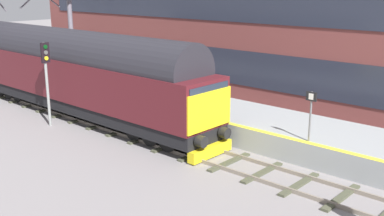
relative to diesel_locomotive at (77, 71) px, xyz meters
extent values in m
plane|color=gray|center=(0.00, -4.78, -2.48)|extent=(140.00, 140.00, 0.00)
cube|color=gray|center=(-0.72, -4.78, -2.41)|extent=(0.07, 60.00, 0.15)
cube|color=gray|center=(0.72, -4.78, -2.41)|extent=(0.07, 60.00, 0.15)
cube|color=#474936|center=(0.00, -15.05, -2.44)|extent=(2.50, 0.26, 0.09)
cube|color=#474936|center=(0.00, -13.47, -2.44)|extent=(2.50, 0.26, 0.09)
cube|color=#474936|center=(0.00, -11.89, -2.44)|extent=(2.50, 0.26, 0.09)
cube|color=#474936|center=(0.00, -10.31, -2.44)|extent=(2.50, 0.26, 0.09)
cube|color=#474936|center=(0.00, -8.73, -2.44)|extent=(2.50, 0.26, 0.09)
cube|color=#474936|center=(0.00, -7.15, -2.44)|extent=(2.50, 0.26, 0.09)
cube|color=#474936|center=(0.00, -5.57, -2.44)|extent=(2.50, 0.26, 0.09)
cube|color=#474936|center=(0.00, -3.99, -2.44)|extent=(2.50, 0.26, 0.09)
cube|color=#474936|center=(0.00, -2.41, -2.44)|extent=(2.50, 0.26, 0.09)
cube|color=#474936|center=(0.00, -0.84, -2.44)|extent=(2.50, 0.26, 0.09)
cube|color=#474936|center=(0.00, 0.74, -2.44)|extent=(2.50, 0.26, 0.09)
cube|color=#474936|center=(0.00, 2.32, -2.44)|extent=(2.50, 0.26, 0.09)
cube|color=#474936|center=(0.00, 3.90, -2.44)|extent=(2.50, 0.26, 0.09)
cube|color=#474936|center=(0.00, 5.48, -2.44)|extent=(2.50, 0.26, 0.09)
cube|color=#474936|center=(0.00, 7.06, -2.44)|extent=(2.50, 0.26, 0.09)
cube|color=#474936|center=(0.00, 8.64, -2.44)|extent=(2.50, 0.26, 0.09)
cube|color=#959A9C|center=(3.60, -4.78, -1.98)|extent=(4.00, 44.00, 1.00)
cube|color=yellow|center=(1.75, -4.78, -1.48)|extent=(0.30, 44.00, 0.01)
cube|color=brown|center=(10.90, -3.82, 3.16)|extent=(4.66, 40.33, 11.30)
cube|color=#282D3C|center=(8.54, -3.82, -0.41)|extent=(0.06, 37.10, 2.11)
cube|color=#282D3C|center=(8.54, -3.82, 3.35)|extent=(0.06, 37.10, 2.11)
cube|color=black|center=(0.00, 0.04, -1.66)|extent=(2.56, 18.49, 0.60)
cube|color=#52171E|center=(0.00, 0.04, -0.31)|extent=(2.70, 18.49, 2.10)
cylinder|color=#26252C|center=(0.00, 0.04, 0.92)|extent=(2.56, 17.01, 2.57)
cube|color=yellow|center=(0.00, -9.25, -0.46)|extent=(2.65, 0.08, 1.58)
cube|color=#232D3D|center=(0.00, -9.23, 0.26)|extent=(2.38, 0.04, 0.64)
cube|color=#232D3D|center=(1.37, 0.04, -0.01)|extent=(0.04, 12.94, 0.44)
cylinder|color=black|center=(-0.75, -9.46, -1.56)|extent=(0.48, 0.35, 0.48)
cylinder|color=black|center=(0.75, -9.46, -1.56)|extent=(0.48, 0.35, 0.48)
cube|color=yellow|center=(0.00, -9.31, -2.20)|extent=(2.43, 0.36, 0.47)
cylinder|color=black|center=(0.00, -7.54, -1.96)|extent=(1.64, 1.04, 1.04)
cylinder|color=black|center=(0.00, -6.44, -1.96)|extent=(1.64, 1.04, 1.04)
cylinder|color=black|center=(0.00, -5.34, -1.96)|extent=(1.64, 1.04, 1.04)
cylinder|color=black|center=(0.00, 5.41, -1.96)|extent=(1.64, 1.04, 1.04)
cylinder|color=black|center=(0.00, 6.51, -1.96)|extent=(1.64, 1.04, 1.04)
cylinder|color=black|center=(0.00, 7.61, -1.96)|extent=(1.64, 1.04, 1.04)
cylinder|color=gray|center=(-2.03, -0.39, -0.37)|extent=(0.14, 0.14, 4.22)
cube|color=black|center=(-2.03, -0.45, 1.24)|extent=(0.44, 0.10, 0.99)
cylinder|color=#0A3E13|center=(-2.03, -0.51, 1.54)|extent=(0.20, 0.06, 0.20)
cylinder|color=#50504E|center=(-2.03, -0.51, 1.26)|extent=(0.20, 0.06, 0.20)
cylinder|color=yellow|center=(-2.03, -0.51, 0.98)|extent=(0.20, 0.06, 0.20)
cylinder|color=slate|center=(1.93, -12.72, -0.48)|extent=(0.08, 0.08, 1.99)
cube|color=black|center=(1.90, -12.72, 0.33)|extent=(0.05, 0.44, 0.36)
cube|color=white|center=(1.87, -12.72, 0.33)|extent=(0.01, 0.20, 0.24)
cylinder|color=#343130|center=(3.18, -4.02, -1.05)|extent=(0.13, 0.13, 0.84)
cylinder|color=#343130|center=(3.25, -3.83, -1.05)|extent=(0.13, 0.13, 0.84)
cylinder|color=maroon|center=(3.21, -3.93, -0.35)|extent=(0.44, 0.44, 0.56)
sphere|color=tan|center=(3.21, -3.93, 0.06)|extent=(0.22, 0.22, 0.22)
cylinder|color=maroon|center=(3.14, -4.12, -0.35)|extent=(0.09, 0.09, 0.52)
cylinder|color=maroon|center=(3.29, -3.73, -0.35)|extent=(0.09, 0.09, 0.52)
cylinder|color=slate|center=(6.50, 10.17, 0.69)|extent=(0.36, 0.36, 6.34)
cylinder|color=slate|center=(3.06, 10.17, 3.26)|extent=(1.18, 0.10, 0.92)
cylinder|color=slate|center=(5.09, 10.17, 3.26)|extent=(1.18, 0.10, 0.92)
camera|label=1|loc=(-13.87, -20.81, 4.48)|focal=43.17mm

